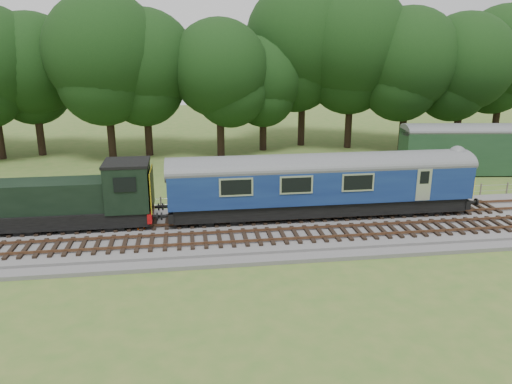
{
  "coord_description": "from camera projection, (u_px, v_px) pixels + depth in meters",
  "views": [
    {
      "loc": [
        -2.14,
        -26.34,
        10.53
      ],
      "look_at": [
        1.72,
        1.4,
        2.0
      ],
      "focal_mm": 35.0,
      "sensor_mm": 36.0,
      "label": 1
    }
  ],
  "objects": [
    {
      "name": "shed",
      "position": [
        489.0,
        153.0,
        42.75
      ],
      "size": [
        3.13,
        3.13,
        2.46
      ],
      "rotation": [
        0.0,
        0.0,
        0.04
      ],
      "color": "#18361F",
      "rests_on": "ground"
    },
    {
      "name": "dmu_railcar",
      "position": [
        321.0,
        180.0,
        29.62
      ],
      "size": [
        18.05,
        2.86,
        3.88
      ],
      "color": "black",
      "rests_on": "ground"
    },
    {
      "name": "worker",
      "position": [
        140.0,
        213.0,
        27.8
      ],
      "size": [
        0.81,
        0.69,
        1.89
      ],
      "primitive_type": "imported",
      "rotation": [
        0.0,
        0.0,
        0.41
      ],
      "color": "#E1440B",
      "rests_on": "ballast"
    },
    {
      "name": "fence",
      "position": [
        223.0,
        209.0,
        32.57
      ],
      "size": [
        64.0,
        0.12,
        1.0
      ],
      "primitive_type": null,
      "color": "#6B6054",
      "rests_on": "ground"
    },
    {
      "name": "track_south",
      "position": [
        232.0,
        238.0,
        26.67
      ],
      "size": [
        67.2,
        2.4,
        0.21
      ],
      "color": "black",
      "rests_on": "ballast"
    },
    {
      "name": "ballast",
      "position": [
        229.0,
        231.0,
        28.26
      ],
      "size": [
        70.0,
        7.0,
        0.35
      ],
      "primitive_type": "cube",
      "color": "#4C4C4F",
      "rests_on": "ground"
    },
    {
      "name": "parked_coach",
      "position": [
        499.0,
        146.0,
        40.65
      ],
      "size": [
        15.95,
        4.67,
        4.02
      ],
      "rotation": [
        0.0,
        0.0,
        -0.12
      ],
      "color": "#18361F",
      "rests_on": "ground"
    },
    {
      "name": "shunter_loco",
      "position": [
        79.0,
        200.0,
        27.96
      ],
      "size": [
        8.91,
        2.6,
        3.38
      ],
      "color": "black",
      "rests_on": "ground"
    },
    {
      "name": "tree_line",
      "position": [
        210.0,
        152.0,
        49.15
      ],
      "size": [
        70.0,
        8.0,
        18.0
      ],
      "primitive_type": null,
      "color": "black",
      "rests_on": "ground"
    },
    {
      "name": "ground",
      "position": [
        229.0,
        234.0,
        28.31
      ],
      "size": [
        120.0,
        120.0,
        0.0
      ],
      "primitive_type": "plane",
      "color": "#406625",
      "rests_on": "ground"
    },
    {
      "name": "track_north",
      "position": [
        227.0,
        219.0,
        29.51
      ],
      "size": [
        67.2,
        2.4,
        0.21
      ],
      "color": "black",
      "rests_on": "ballast"
    }
  ]
}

